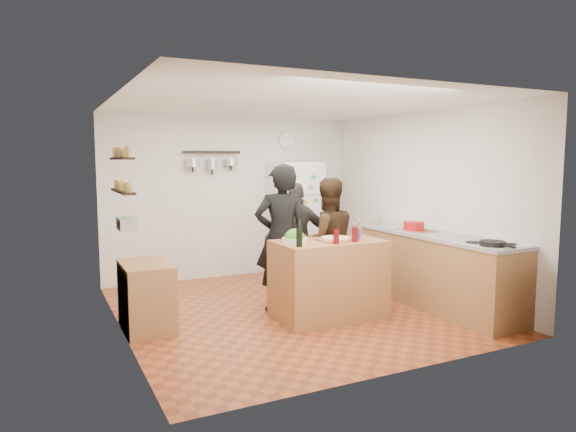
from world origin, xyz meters
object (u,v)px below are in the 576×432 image
wine_bottle (299,237)px  person_center (327,243)px  person_back (297,239)px  red_bowl (414,226)px  wall_clock (287,140)px  pepper_mill (359,230)px  salt_canister (357,235)px  person_left (282,238)px  counter_run (430,269)px  prep_island (329,279)px  skillet (493,243)px  fridge (296,219)px  side_table (147,296)px  salad_bowl (295,240)px

wine_bottle → person_center: (0.73, 0.66, -0.21)m
person_back → red_bowl: (1.28, -0.84, 0.21)m
wine_bottle → wall_clock: wall_clock is taller
pepper_mill → salt_canister: (-0.15, -0.17, -0.02)m
pepper_mill → person_center: bearing=119.4°
wine_bottle → pepper_mill: size_ratio=1.25×
person_left → person_back: 0.74m
counter_run → person_center: bearing=157.4°
prep_island → wall_clock: bearing=74.6°
counter_run → red_bowl: (-0.05, 0.28, 0.53)m
skillet → person_left: bearing=136.4°
fridge → wall_clock: bearing=90.0°
person_back → side_table: 2.21m
salad_bowl → side_table: 1.73m
person_center → counter_run: 1.37m
pepper_mill → person_left: bearing=150.9°
person_left → fridge: bearing=-106.5°
person_left → counter_run: person_left is taller
wine_bottle → person_back: (0.62, 1.26, -0.25)m
prep_island → person_center: size_ratio=0.77×
salad_bowl → pepper_mill: pepper_mill is taller
fridge → counter_run: bearing=-71.9°
person_center → counter_run: size_ratio=0.61×
skillet → red_bowl: (0.05, 1.34, 0.03)m
person_back → counter_run: bearing=152.6°
skillet → salad_bowl: bearing=146.2°
wine_bottle → skillet: size_ratio=0.78×
wine_bottle → person_left: size_ratio=0.12×
salad_bowl → person_center: person_center is taller
wall_clock → side_table: size_ratio=0.37×
salad_bowl → salt_canister: bearing=-13.3°
skillet → wall_clock: (-0.65, 3.70, 1.20)m
prep_island → salt_canister: bearing=-21.8°
salad_bowl → prep_island: bearing=-6.8°
salt_canister → skillet: bearing=-44.0°
salad_bowl → counter_run: salad_bowl is taller
wine_bottle → person_back: bearing=63.8°
prep_island → counter_run: prep_island is taller
fridge → side_table: 3.23m
fridge → side_table: bearing=-147.6°
red_bowl → salt_canister: bearing=-163.7°
wine_bottle → counter_run: bearing=4.3°
person_center → wall_clock: wall_clock is taller
salad_bowl → salt_canister: (0.72, -0.17, 0.04)m
counter_run → person_left: bearing=162.4°
person_back → counter_run: 1.77m
salad_bowl → side_table: salad_bowl is taller
skillet → side_table: 3.77m
person_back → side_table: bearing=26.6°
prep_island → wall_clock: 3.15m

